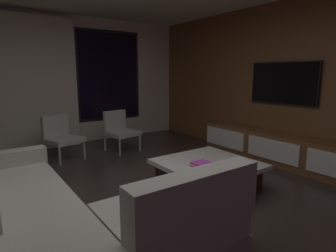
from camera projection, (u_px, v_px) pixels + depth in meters
floor at (138, 214)px, 3.05m from camera, size 9.20×9.20×0.00m
back_wall_with_window at (46, 82)px, 5.67m from camera, size 6.60×0.30×2.70m
media_wall at (301, 83)px, 4.55m from camera, size 0.12×7.80×2.70m
sectional_couch at (59, 219)px, 2.38m from camera, size 1.98×2.50×0.82m
coffee_table at (208, 174)px, 3.71m from camera, size 1.16×1.16×0.36m
book_stack_on_coffee_table at (202, 164)px, 3.51m from camera, size 0.28×0.20×0.05m
accent_chair_near_window at (119, 129)px, 5.52m from camera, size 0.62×0.64×0.78m
accent_chair_by_curtain at (61, 135)px, 4.94m from camera, size 0.68×0.69×0.78m
media_console at (283, 150)px, 4.63m from camera, size 0.46×3.10×0.52m
mounted_tv at (283, 83)px, 4.69m from camera, size 0.05×1.21×0.70m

